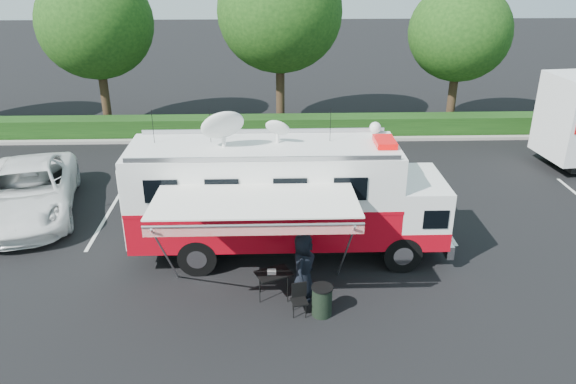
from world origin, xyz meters
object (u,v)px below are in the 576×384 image
folding_table (274,274)px  white_suv (33,214)px  command_truck (286,196)px  trash_bin (322,301)px

folding_table → white_suv: bearing=147.7°
command_truck → white_suv: bearing=161.3°
command_truck → trash_bin: bearing=-75.3°
white_suv → trash_bin: 11.85m
white_suv → folding_table: white_suv is taller
command_truck → white_suv: size_ratio=1.46×
white_suv → command_truck: bearing=-32.5°
command_truck → folding_table: bearing=-99.5°
trash_bin → white_suv: bearing=147.5°
command_truck → white_suv: (-9.14, 3.09, -1.98)m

